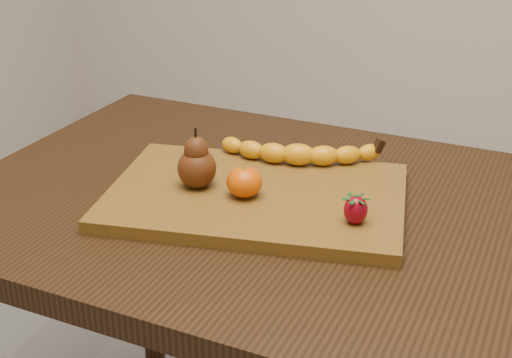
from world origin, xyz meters
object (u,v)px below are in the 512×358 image
at_px(table, 272,254).
at_px(pear, 197,158).
at_px(mandarin, 244,182).
at_px(cutting_board, 256,197).

distance_m(table, pear, 0.20).
distance_m(table, mandarin, 0.15).
height_order(table, mandarin, mandarin).
bearing_deg(mandarin, cutting_board, 69.43).
distance_m(table, cutting_board, 0.11).
xyz_separation_m(table, pear, (-0.11, -0.04, 0.16)).
height_order(table, cutting_board, cutting_board).
bearing_deg(pear, table, 20.56).
height_order(cutting_board, mandarin, mandarin).
relative_size(table, pear, 10.59).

